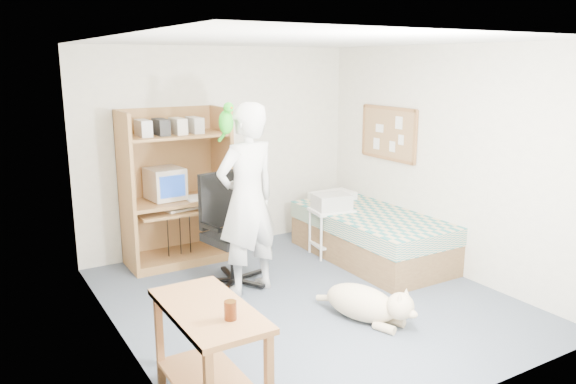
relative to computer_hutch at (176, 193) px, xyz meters
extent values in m
plane|color=#495563|center=(0.70, -1.74, -0.82)|extent=(4.00, 4.00, 0.00)
cube|color=white|center=(0.70, 0.26, 0.43)|extent=(3.60, 0.02, 2.50)
cube|color=white|center=(2.50, -1.74, 0.43)|extent=(0.02, 4.00, 2.50)
cube|color=white|center=(-1.10, -1.74, 0.43)|extent=(0.02, 4.00, 2.50)
cube|color=white|center=(0.70, -1.74, 1.68)|extent=(3.60, 4.00, 0.02)
cube|color=olive|center=(-0.58, -0.04, 0.08)|extent=(0.04, 0.60, 1.80)
cube|color=olive|center=(0.58, -0.04, 0.08)|extent=(0.04, 0.60, 1.80)
cube|color=olive|center=(0.00, 0.25, 0.08)|extent=(1.20, 0.02, 1.80)
cube|color=olive|center=(0.00, -0.04, -0.08)|extent=(1.12, 0.60, 0.04)
cube|color=olive|center=(0.00, -0.12, -0.18)|extent=(1.00, 0.50, 0.03)
cube|color=olive|center=(0.00, -0.04, 0.68)|extent=(1.12, 0.55, 0.03)
cube|color=olive|center=(0.00, -0.04, -0.77)|extent=(1.12, 0.60, 0.10)
cube|color=brown|center=(2.00, -1.14, -0.64)|extent=(1.00, 2.00, 0.36)
cube|color=#2D7876|center=(2.00, -1.14, -0.36)|extent=(1.02, 2.02, 0.20)
cube|color=white|center=(2.00, -0.34, -0.22)|extent=(0.55, 0.35, 0.12)
cube|color=brown|center=(-0.85, -2.94, -0.09)|extent=(0.50, 1.00, 0.04)
cube|color=brown|center=(-1.05, -2.49, -0.47)|extent=(0.05, 0.05, 0.70)
cube|color=brown|center=(-0.65, -2.49, -0.47)|extent=(0.05, 0.05, 0.70)
cube|color=brown|center=(-0.85, -2.94, -0.62)|extent=(0.46, 0.92, 0.03)
cube|color=#946842|center=(2.48, -0.84, 0.63)|extent=(0.03, 0.90, 0.60)
cube|color=brown|center=(2.47, -0.84, 0.94)|extent=(0.04, 0.94, 0.04)
cube|color=brown|center=(2.47, -0.84, 0.32)|extent=(0.04, 0.94, 0.04)
cylinder|color=black|center=(0.25, -1.00, -0.78)|extent=(0.66, 0.66, 0.07)
cylinder|color=black|center=(0.25, -1.00, -0.57)|extent=(0.07, 0.07, 0.44)
cube|color=black|center=(0.25, -1.00, -0.31)|extent=(0.59, 0.59, 0.09)
cube|color=black|center=(0.20, -0.75, 0.06)|extent=(0.46, 0.15, 0.60)
cube|color=black|center=(-0.02, -1.05, -0.14)|extent=(0.10, 0.33, 0.04)
cube|color=black|center=(0.52, -0.95, -0.14)|extent=(0.10, 0.33, 0.04)
imported|color=silver|center=(0.30, -1.25, 0.15)|extent=(0.78, 0.59, 1.94)
ellipsoid|color=#158F14|center=(0.10, -1.23, 0.93)|extent=(0.14, 0.14, 0.23)
sphere|color=#158F14|center=(0.11, -1.27, 1.07)|extent=(0.10, 0.10, 0.10)
cone|color=#F64615|center=(0.12, -1.32, 1.07)|extent=(0.05, 0.05, 0.04)
cylinder|color=#158F14|center=(0.09, -1.18, 0.80)|extent=(0.06, 0.16, 0.14)
ellipsoid|color=beige|center=(0.88, -2.37, -0.66)|extent=(0.56, 0.79, 0.32)
sphere|color=beige|center=(1.02, -2.75, -0.58)|extent=(0.24, 0.24, 0.24)
cone|color=beige|center=(0.97, -2.79, -0.47)|extent=(0.07, 0.07, 0.09)
cone|color=beige|center=(1.08, -2.74, -0.47)|extent=(0.07, 0.07, 0.09)
ellipsoid|color=beige|center=(1.05, -2.84, -0.62)|extent=(0.12, 0.15, 0.08)
cylinder|color=beige|center=(0.75, -2.01, -0.72)|extent=(0.13, 0.24, 0.12)
cube|color=white|center=(1.67, -0.78, -0.26)|extent=(0.54, 0.46, 0.04)
cube|color=white|center=(1.67, -0.78, -0.68)|extent=(0.49, 0.41, 0.03)
cylinder|color=white|center=(1.46, -0.94, -0.54)|extent=(0.03, 0.03, 0.56)
cylinder|color=white|center=(1.89, -0.94, -0.54)|extent=(0.03, 0.03, 0.56)
cylinder|color=white|center=(1.46, -0.62, -0.54)|extent=(0.03, 0.03, 0.56)
cylinder|color=white|center=(1.89, -0.62, -0.54)|extent=(0.03, 0.03, 0.56)
cube|color=#B4B5AF|center=(1.67, -0.78, -0.15)|extent=(0.47, 0.38, 0.18)
cube|color=beige|center=(-0.12, 0.01, 0.13)|extent=(0.42, 0.43, 0.36)
cube|color=navy|center=(-0.10, -0.19, 0.13)|extent=(0.30, 0.05, 0.25)
cube|color=beige|center=(0.04, -0.16, -0.15)|extent=(0.47, 0.23, 0.03)
cylinder|color=gold|center=(0.35, -0.09, 0.00)|extent=(0.08, 0.08, 0.12)
cylinder|color=#3F1A0A|center=(-0.80, -3.17, -0.01)|extent=(0.08, 0.08, 0.12)
camera|label=1|loc=(-2.16, -6.12, 1.50)|focal=35.00mm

